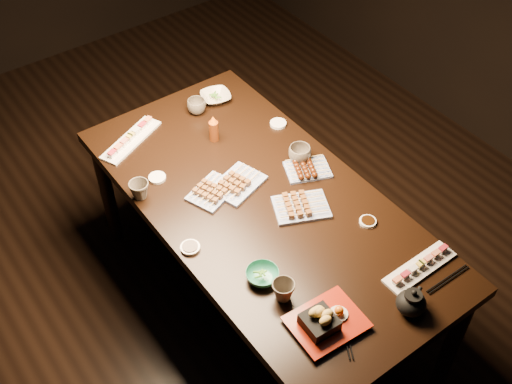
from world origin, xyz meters
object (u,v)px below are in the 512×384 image
(sushi_platter_far, at_px, (131,138))
(yakitori_plate_left, at_px, (212,189))
(edamame_bowl_green, at_px, (262,275))
(teacup_near_left, at_px, (283,291))
(condiment_bottle, at_px, (214,128))
(teacup_mid_right, at_px, (300,154))
(tempura_tray, at_px, (327,317))
(sushi_platter_near, at_px, (420,265))
(teapot, at_px, (412,301))
(dining_table, at_px, (262,257))
(teacup_far_right, at_px, (197,106))
(yakitori_plate_center, at_px, (237,181))
(teacup_far_left, at_px, (139,190))
(yakitori_plate_right, at_px, (301,204))
(edamame_bowl_cream, at_px, (216,97))

(sushi_platter_far, height_order, yakitori_plate_left, yakitori_plate_left)
(edamame_bowl_green, height_order, teacup_near_left, teacup_near_left)
(condiment_bottle, bearing_deg, edamame_bowl_green, -111.13)
(sushi_platter_far, distance_m, teacup_mid_right, 0.81)
(tempura_tray, relative_size, condiment_bottle, 1.90)
(sushi_platter_near, bearing_deg, teapot, -147.62)
(dining_table, relative_size, teacup_mid_right, 17.43)
(teacup_far_right, bearing_deg, teacup_mid_right, -72.32)
(sushi_platter_far, height_order, condiment_bottle, condiment_bottle)
(teacup_far_right, bearing_deg, yakitori_plate_left, -115.76)
(yakitori_plate_center, height_order, teapot, teapot)
(dining_table, relative_size, teacup_near_left, 20.27)
(teacup_far_left, height_order, teapot, teapot)
(yakitori_plate_right, height_order, teapot, teapot)
(edamame_bowl_green, distance_m, condiment_bottle, 0.86)
(edamame_bowl_cream, bearing_deg, condiment_bottle, -125.09)
(edamame_bowl_green, relative_size, teacup_far_left, 1.47)
(yakitori_plate_left, height_order, condiment_bottle, condiment_bottle)
(teacup_far_right, bearing_deg, yakitori_plate_right, -89.90)
(teacup_far_left, bearing_deg, yakitori_plate_right, -42.07)
(yakitori_plate_right, height_order, edamame_bowl_cream, yakitori_plate_right)
(tempura_tray, bearing_deg, yakitori_plate_center, 82.35)
(sushi_platter_far, height_order, teacup_far_right, teacup_far_right)
(yakitori_plate_center, xyz_separation_m, condiment_bottle, (0.09, 0.32, 0.04))
(dining_table, distance_m, sushi_platter_far, 0.84)
(sushi_platter_near, distance_m, sushi_platter_far, 1.45)
(edamame_bowl_cream, xyz_separation_m, teacup_near_left, (-0.48, -1.17, 0.02))
(yakitori_plate_center, bearing_deg, teacup_far_left, 136.26)
(yakitori_plate_center, bearing_deg, teacup_mid_right, -23.58)
(dining_table, distance_m, teapot, 0.89)
(sushi_platter_near, bearing_deg, teacup_far_right, 96.46)
(yakitori_plate_right, height_order, teacup_mid_right, teacup_mid_right)
(yakitori_plate_left, bearing_deg, edamame_bowl_cream, 34.80)
(tempura_tray, bearing_deg, edamame_bowl_cream, 76.24)
(tempura_tray, bearing_deg, teacup_far_right, 81.21)
(sushi_platter_far, relative_size, yakitori_plate_center, 1.53)
(dining_table, height_order, sushi_platter_far, sushi_platter_far)
(teacup_near_left, bearing_deg, yakitori_plate_left, 81.47)
(edamame_bowl_green, xyz_separation_m, condiment_bottle, (0.31, 0.80, 0.05))
(teacup_near_left, distance_m, teacup_far_right, 1.19)
(yakitori_plate_center, relative_size, teacup_far_right, 2.47)
(sushi_platter_near, relative_size, sushi_platter_far, 0.93)
(yakitori_plate_right, relative_size, teacup_near_left, 2.59)
(condiment_bottle, bearing_deg, teapot, -87.92)
(yakitori_plate_center, height_order, yakitori_plate_right, same)
(sushi_platter_near, relative_size, yakitori_plate_center, 1.43)
(yakitori_plate_right, distance_m, teapot, 0.64)
(sushi_platter_near, height_order, sushi_platter_far, sushi_platter_far)
(dining_table, xyz_separation_m, yakitori_plate_right, (0.11, -0.13, 0.40))
(yakitori_plate_center, relative_size, yakitori_plate_left, 1.10)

